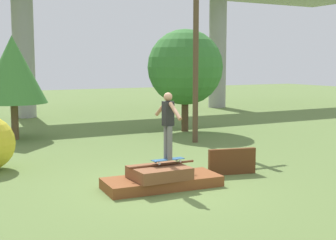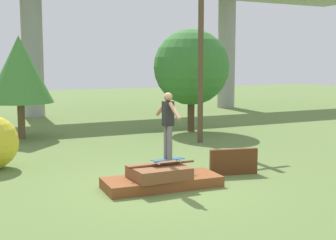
# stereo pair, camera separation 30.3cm
# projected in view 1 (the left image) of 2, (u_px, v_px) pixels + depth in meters

# --- Properties ---
(ground_plane) EXTENTS (80.00, 80.00, 0.00)m
(ground_plane) POSITION_uv_depth(u_px,v_px,m) (162.00, 187.00, 10.83)
(ground_plane) COLOR olive
(scrap_pile) EXTENTS (2.77, 1.23, 0.57)m
(scrap_pile) POSITION_uv_depth(u_px,v_px,m) (161.00, 179.00, 10.76)
(scrap_pile) COLOR brown
(scrap_pile) RESTS_ON ground_plane
(scrap_plank_loose) EXTENTS (1.26, 0.40, 0.67)m
(scrap_plank_loose) POSITION_uv_depth(u_px,v_px,m) (232.00, 161.00, 12.06)
(scrap_plank_loose) COLOR #5B3319
(scrap_plank_loose) RESTS_ON ground_plane
(skateboard) EXTENTS (0.79, 0.22, 0.09)m
(skateboard) POSITION_uv_depth(u_px,v_px,m) (168.00, 160.00, 10.79)
(skateboard) COLOR #23517F
(skateboard) RESTS_ON scrap_pile
(skater) EXTENTS (0.22, 1.16, 1.54)m
(skater) POSITION_uv_depth(u_px,v_px,m) (168.00, 121.00, 10.68)
(skater) COLOR slate
(skater) RESTS_ON skateboard
(utility_pole) EXTENTS (1.30, 0.20, 6.23)m
(utility_pole) POSITION_uv_depth(u_px,v_px,m) (196.00, 52.00, 16.57)
(utility_pole) COLOR brown
(utility_pole) RESTS_ON ground_plane
(tree_behind_left) EXTENTS (3.14, 3.14, 4.26)m
(tree_behind_left) POSITION_uv_depth(u_px,v_px,m) (185.00, 67.00, 19.38)
(tree_behind_left) COLOR #4C3823
(tree_behind_left) RESTS_ON ground_plane
(tree_behind_right) EXTENTS (2.47, 2.47, 3.87)m
(tree_behind_right) POSITION_uv_depth(u_px,v_px,m) (13.00, 70.00, 17.29)
(tree_behind_right) COLOR brown
(tree_behind_right) RESTS_ON ground_plane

